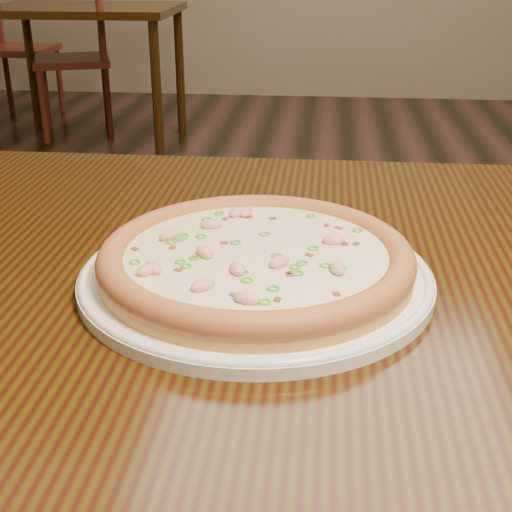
# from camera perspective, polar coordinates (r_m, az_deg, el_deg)

# --- Properties ---
(hero_table) EXTENTS (1.20, 0.80, 0.75)m
(hero_table) POSITION_cam_1_polar(r_m,az_deg,el_deg) (0.81, 8.93, -7.29)
(hero_table) COLOR black
(hero_table) RESTS_ON ground
(plate) EXTENTS (0.35, 0.35, 0.02)m
(plate) POSITION_cam_1_polar(r_m,az_deg,el_deg) (0.71, 0.00, -1.56)
(plate) COLOR white
(plate) RESTS_ON hero_table
(pizza) EXTENTS (0.31, 0.31, 0.03)m
(pizza) POSITION_cam_1_polar(r_m,az_deg,el_deg) (0.71, -0.02, -0.22)
(pizza) COLOR gold
(pizza) RESTS_ON plate
(bg_table_left) EXTENTS (1.00, 0.70, 0.75)m
(bg_table_left) POSITION_cam_1_polar(r_m,az_deg,el_deg) (4.13, -13.59, 17.57)
(bg_table_left) COLOR black
(bg_table_left) RESTS_ON ground
(chair_a) EXTENTS (0.42, 0.42, 0.95)m
(chair_a) POSITION_cam_1_polar(r_m,az_deg,el_deg) (4.98, -19.09, 15.44)
(chair_a) COLOR #532516
(chair_a) RESTS_ON ground
(chair_b) EXTENTS (0.53, 0.53, 0.95)m
(chair_b) POSITION_cam_1_polar(r_m,az_deg,el_deg) (4.40, -13.77, 15.08)
(chair_b) COLOR #532516
(chair_b) RESTS_ON ground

